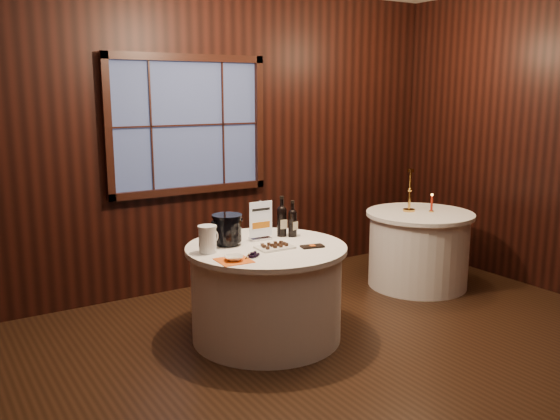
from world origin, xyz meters
TOP-DOWN VIEW (x-y plane):
  - ground at (0.00, 0.00)m, footprint 6.00×6.00m
  - back_wall at (0.00, 2.48)m, footprint 6.00×0.10m
  - main_table at (0.00, 1.00)m, footprint 1.28×1.28m
  - side_table at (2.00, 1.30)m, footprint 1.08×1.08m
  - sign_stand at (0.06, 1.19)m, footprint 0.21×0.10m
  - port_bottle_left at (0.28, 1.20)m, footprint 0.08×0.09m
  - port_bottle_right at (0.35, 1.14)m, footprint 0.07×0.08m
  - ice_bucket at (-0.25, 1.19)m, footprint 0.24×0.24m
  - chocolate_plate at (0.01, 0.90)m, footprint 0.29×0.19m
  - chocolate_box at (0.28, 0.77)m, footprint 0.19×0.13m
  - grape_bunch at (-0.24, 0.76)m, footprint 0.16×0.09m
  - glass_pitcher at (-0.48, 1.07)m, footprint 0.19×0.15m
  - orange_napkin at (-0.42, 0.76)m, footprint 0.25×0.25m
  - cracker_bowl at (-0.42, 0.76)m, footprint 0.18×0.18m
  - brass_candlestick at (1.94, 1.40)m, footprint 0.12×0.12m
  - red_candle at (2.11, 1.25)m, footprint 0.05×0.05m

SIDE VIEW (x-z plane):
  - ground at x=0.00m, z-range 0.00..0.00m
  - main_table at x=0.00m, z-range 0.00..0.77m
  - side_table at x=2.00m, z-range 0.00..0.77m
  - orange_napkin at x=-0.42m, z-range 0.77..0.77m
  - chocolate_box at x=0.28m, z-range 0.77..0.78m
  - chocolate_plate at x=0.01m, z-range 0.77..0.81m
  - grape_bunch at x=-0.24m, z-range 0.77..0.81m
  - cracker_bowl at x=-0.42m, z-range 0.77..0.81m
  - red_candle at x=2.11m, z-range 0.75..0.94m
  - glass_pitcher at x=-0.48m, z-range 0.77..0.98m
  - sign_stand at x=0.06m, z-range 0.72..1.05m
  - ice_bucket at x=-0.25m, z-range 0.78..1.02m
  - port_bottle_right at x=0.35m, z-range 0.75..1.06m
  - port_bottle_left at x=0.28m, z-range 0.75..1.09m
  - brass_candlestick at x=1.94m, z-range 0.71..1.15m
  - back_wall at x=0.00m, z-range 0.04..3.04m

